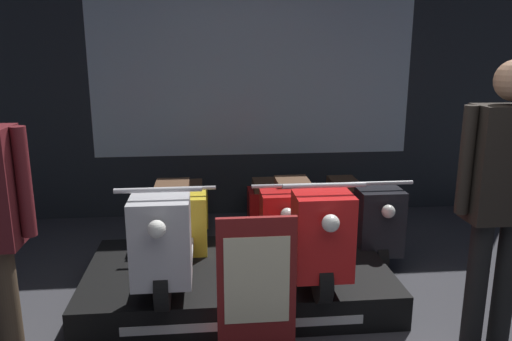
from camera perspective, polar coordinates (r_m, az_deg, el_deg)
shop_wall_back at (r=5.61m, az=-0.32°, el=10.97°), size 6.43×0.09×3.20m
display_platform at (r=3.98m, az=-2.08°, el=-12.42°), size 2.30×1.27×0.25m
scooter_display_left at (r=3.79m, az=-10.00°, el=-6.72°), size 0.53×1.61×0.81m
scooter_display_right at (r=3.84m, az=5.63°, el=-6.25°), size 0.53×1.61×0.81m
scooter_backrow_0 at (r=4.71m, az=-7.90°, el=-5.70°), size 0.53×1.61×0.81m
scooter_backrow_1 at (r=4.75m, az=2.08°, el=-5.42°), size 0.53×1.61×0.81m
scooter_backrow_2 at (r=4.92m, az=11.63°, el=-5.00°), size 0.53×1.61×0.81m
person_right_browsing at (r=3.30m, az=26.35°, el=-1.75°), size 0.57×0.24×1.83m
price_sign_board at (r=3.10m, az=0.07°, el=-13.39°), size 0.48×0.04×0.93m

